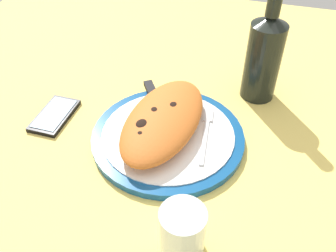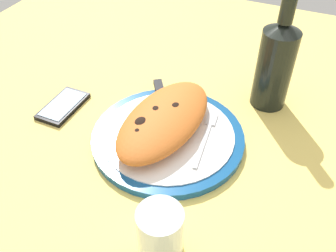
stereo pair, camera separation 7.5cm
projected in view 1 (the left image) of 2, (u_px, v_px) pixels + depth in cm
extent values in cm
cube|color=#EACC60|center=(168.00, 145.00, 78.57)|extent=(150.00, 150.00, 3.00)
cylinder|color=navy|center=(168.00, 137.00, 77.04)|extent=(31.60, 31.60, 1.56)
cylinder|color=white|center=(168.00, 134.00, 76.42)|extent=(27.45, 27.45, 0.30)
ellipsoid|color=#C16023|center=(163.00, 120.00, 75.63)|extent=(29.50, 17.07, 5.04)
ellipsoid|color=black|center=(143.00, 124.00, 71.79)|extent=(3.30, 3.09, 1.04)
ellipsoid|color=black|center=(155.00, 111.00, 74.48)|extent=(3.17, 2.90, 0.89)
ellipsoid|color=black|center=(171.00, 105.00, 75.75)|extent=(2.90, 2.40, 0.91)
ellipsoid|color=black|center=(141.00, 133.00, 69.99)|extent=(2.47, 2.44, 0.65)
cube|color=silver|center=(204.00, 142.00, 74.10)|extent=(12.72, 2.26, 0.40)
cube|color=silver|center=(208.00, 115.00, 80.21)|extent=(4.21, 2.62, 0.40)
cube|color=silver|center=(165.00, 123.00, 78.39)|extent=(11.14, 8.01, 0.40)
cube|color=black|center=(152.00, 93.00, 85.55)|extent=(8.39, 6.42, 1.20)
cube|color=black|center=(55.00, 115.00, 82.80)|extent=(12.49, 6.92, 1.00)
cube|color=silver|center=(55.00, 113.00, 82.41)|extent=(10.99, 5.88, 0.16)
cylinder|color=silver|center=(182.00, 232.00, 56.07)|extent=(7.15, 7.15, 9.23)
cylinder|color=silver|center=(182.00, 240.00, 57.63)|extent=(6.58, 6.58, 4.18)
cylinder|color=black|center=(263.00, 62.00, 83.15)|extent=(7.97, 7.97, 18.12)
cone|color=black|center=(271.00, 20.00, 76.41)|extent=(7.97, 7.97, 1.99)
cylinder|color=black|center=(275.00, 0.00, 73.47)|extent=(3.03, 3.03, 6.76)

